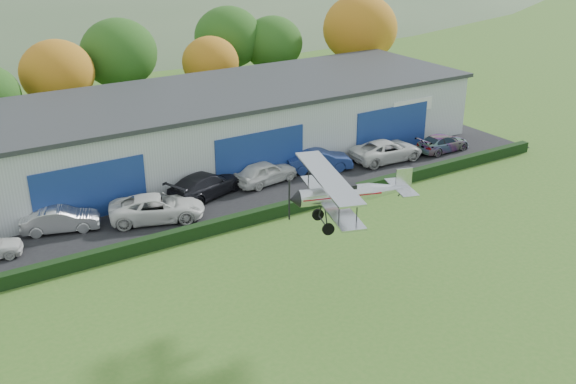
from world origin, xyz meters
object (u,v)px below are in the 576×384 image
hangar (221,123)px  car_1 (60,219)px  car_3 (205,185)px  car_5 (319,160)px  car_4 (266,172)px  car_6 (387,150)px  car_2 (157,208)px  biplane (346,192)px  car_7 (443,143)px

hangar → car_1: bearing=-154.5°
car_3 → car_5: 9.13m
hangar → car_4: bearing=-90.1°
car_3 → car_6: bearing=-113.7°
hangar → car_6: hangar is taller
car_6 → car_4: bearing=87.9°
car_2 → car_4: car_2 is taller
hangar → car_5: bearing=-55.7°
car_5 → car_6: bearing=-82.3°
hangar → car_5: (4.55, -6.65, -1.80)m
car_1 → biplane: biplane is taller
car_4 → car_6: (10.18, -0.95, -0.00)m
car_1 → car_3: bearing=-71.8°
car_3 → car_7: size_ratio=1.23×
car_3 → biplane: biplane is taller
car_5 → biplane: 18.21m
hangar → car_4: hangar is taller
car_1 → car_3: size_ratio=0.78×
car_3 → car_7: bearing=-114.6°
car_1 → biplane: 18.53m
car_5 → car_6: size_ratio=0.85×
car_4 → biplane: biplane is taller
car_2 → car_4: bearing=-60.4°
car_1 → biplane: bearing=-129.6°
hangar → biplane: biplane is taller
hangar → car_5: 8.26m
car_2 → car_7: (24.04, -0.03, -0.13)m
car_5 → car_6: 5.71m
car_2 → car_6: bearing=-69.0°
car_1 → car_6: 24.34m
car_1 → car_6: bearing=-74.8°
car_1 → car_4: car_4 is taller
car_7 → car_1: bearing=85.9°
car_1 → biplane: (9.72, -14.98, 4.97)m
car_7 → car_3: bearing=83.9°
car_1 → car_2: (5.47, -1.60, 0.06)m
car_1 → car_2: 5.70m
car_2 → car_3: size_ratio=1.01×
car_7 → biplane: biplane is taller
car_1 → car_6: car_6 is taller
car_5 → car_7: 10.94m
car_5 → car_4: bearing=108.5°
hangar → car_1: hangar is taller
car_4 → car_6: 10.22m
car_2 → car_3: car_3 is taller
hangar → car_1: (-14.16, -6.74, -1.87)m
car_3 → car_6: 14.79m
hangar → car_3: (-4.58, -6.60, -1.77)m
car_1 → car_7: size_ratio=0.96×
car_3 → biplane: (0.15, -15.12, 4.87)m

